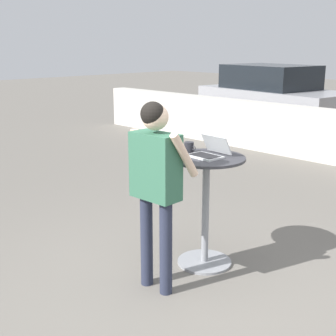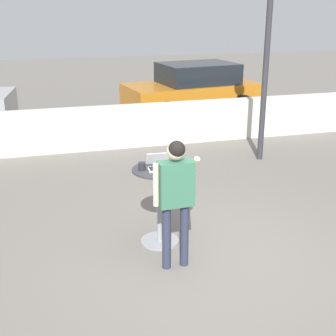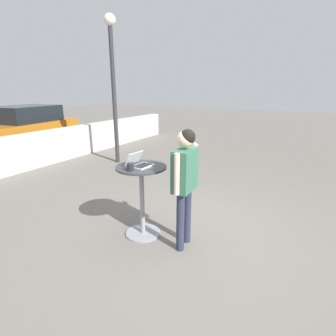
{
  "view_description": "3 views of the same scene",
  "coord_description": "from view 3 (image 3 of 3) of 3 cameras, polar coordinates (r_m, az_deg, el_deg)",
  "views": [
    {
      "loc": [
        2.41,
        -2.64,
        2.12
      ],
      "look_at": [
        -0.47,
        0.2,
        1.04
      ],
      "focal_mm": 50.0,
      "sensor_mm": 36.0,
      "label": 1
    },
    {
      "loc": [
        -1.87,
        -5.07,
        3.17
      ],
      "look_at": [
        -0.29,
        0.49,
        1.14
      ],
      "focal_mm": 50.0,
      "sensor_mm": 36.0,
      "label": 2
    },
    {
      "loc": [
        -3.32,
        -1.47,
        2.16
      ],
      "look_at": [
        -0.36,
        0.18,
        1.12
      ],
      "focal_mm": 28.0,
      "sensor_mm": 36.0,
      "label": 3
    }
  ],
  "objects": [
    {
      "name": "ground_plane",
      "position": [
        4.23,
        4.67,
        -13.85
      ],
      "size": [
        50.0,
        50.0,
        0.0
      ],
      "primitive_type": "plane",
      "color": "slate"
    },
    {
      "name": "cafe_table",
      "position": [
        3.91,
        -5.7,
        -5.49
      ],
      "size": [
        0.73,
        0.73,
        1.09
      ],
      "color": "gray",
      "rests_on": "ground_plane"
    },
    {
      "name": "laptop",
      "position": [
        3.77,
        -6.21,
        1.08
      ],
      "size": [
        0.33,
        0.33,
        0.19
      ],
      "color": "silver",
      "rests_on": "cafe_table"
    },
    {
      "name": "coffee_mug",
      "position": [
        3.58,
        -8.17,
        0.27
      ],
      "size": [
        0.13,
        0.1,
        0.11
      ],
      "color": "#232328",
      "rests_on": "cafe_table"
    },
    {
      "name": "standing_person",
      "position": [
        3.46,
        3.66,
        -1.47
      ],
      "size": [
        0.57,
        0.38,
        1.67
      ],
      "color": "#282D42",
      "rests_on": "ground_plane"
    },
    {
      "name": "parked_car_near_street",
      "position": [
        11.26,
        -28.76,
        7.94
      ],
      "size": [
        4.07,
        2.35,
        1.54
      ],
      "color": "#B76B19",
      "rests_on": "ground_plane"
    },
    {
      "name": "street_lamp",
      "position": [
        7.89,
        -11.96,
        20.08
      ],
      "size": [
        0.32,
        0.32,
        4.05
      ],
      "color": "#2D2D33",
      "rests_on": "ground_plane"
    }
  ]
}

